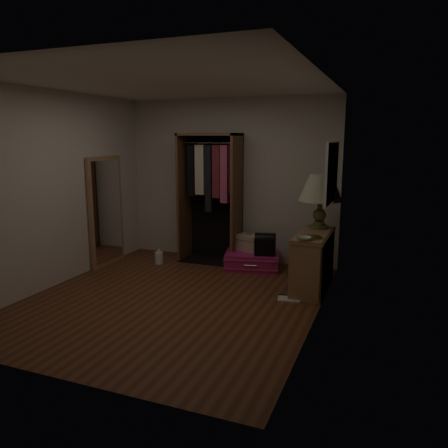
% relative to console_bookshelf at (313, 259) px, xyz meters
% --- Properties ---
extents(ground, '(4.00, 4.00, 0.00)m').
position_rel_console_bookshelf_xyz_m(ground, '(-1.54, -1.03, -0.40)').
color(ground, '#522917').
rests_on(ground, ground).
extents(room_walls, '(3.52, 4.02, 2.60)m').
position_rel_console_bookshelf_xyz_m(room_walls, '(-1.46, -0.99, 1.10)').
color(room_walls, beige).
rests_on(room_walls, ground).
extents(console_bookshelf, '(0.42, 1.12, 0.75)m').
position_rel_console_bookshelf_xyz_m(console_bookshelf, '(0.00, 0.00, 0.00)').
color(console_bookshelf, olive).
rests_on(console_bookshelf, ground).
extents(open_wardrobe, '(0.95, 0.50, 2.05)m').
position_rel_console_bookshelf_xyz_m(open_wardrobe, '(-1.77, 0.74, 0.80)').
color(open_wardrobe, brown).
rests_on(open_wardrobe, ground).
extents(floor_mirror, '(0.06, 0.80, 1.70)m').
position_rel_console_bookshelf_xyz_m(floor_mirror, '(-3.24, -0.03, 0.45)').
color(floor_mirror, '#A0724D').
rests_on(floor_mirror, ground).
extents(pink_suitcase, '(0.94, 0.77, 0.25)m').
position_rel_console_bookshelf_xyz_m(pink_suitcase, '(-1.03, 0.57, -0.28)').
color(pink_suitcase, '#BE1767').
rests_on(pink_suitcase, ground).
extents(train_case, '(0.43, 0.35, 0.27)m').
position_rel_console_bookshelf_xyz_m(train_case, '(-1.11, 0.66, -0.02)').
color(train_case, tan).
rests_on(train_case, pink_suitcase).
extents(black_bag, '(0.35, 0.27, 0.34)m').
position_rel_console_bookshelf_xyz_m(black_bag, '(-0.80, 0.50, 0.02)').
color(black_bag, black).
rests_on(black_bag, pink_suitcase).
extents(table_lamp, '(0.78, 0.78, 0.74)m').
position_rel_console_bookshelf_xyz_m(table_lamp, '(0.00, 0.36, 0.89)').
color(table_lamp, '#4B5026').
rests_on(table_lamp, console_bookshelf).
extents(brass_tray, '(0.37, 0.37, 0.02)m').
position_rel_console_bookshelf_xyz_m(brass_tray, '(0.00, -0.30, 0.36)').
color(brass_tray, '#B29344').
rests_on(brass_tray, console_bookshelf).
extents(ceramic_bowl, '(0.18, 0.18, 0.04)m').
position_rel_console_bookshelf_xyz_m(ceramic_bowl, '(-0.05, -0.44, 0.37)').
color(ceramic_bowl, '#A4C5A8').
rests_on(ceramic_bowl, console_bookshelf).
extents(white_jug, '(0.15, 0.15, 0.23)m').
position_rel_console_bookshelf_xyz_m(white_jug, '(-2.49, 0.26, -0.30)').
color(white_jug, white).
rests_on(white_jug, ground).
extents(floor_book, '(0.31, 0.27, 0.03)m').
position_rel_console_bookshelf_xyz_m(floor_book, '(-0.19, -0.53, -0.39)').
color(floor_book, beige).
rests_on(floor_book, ground).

